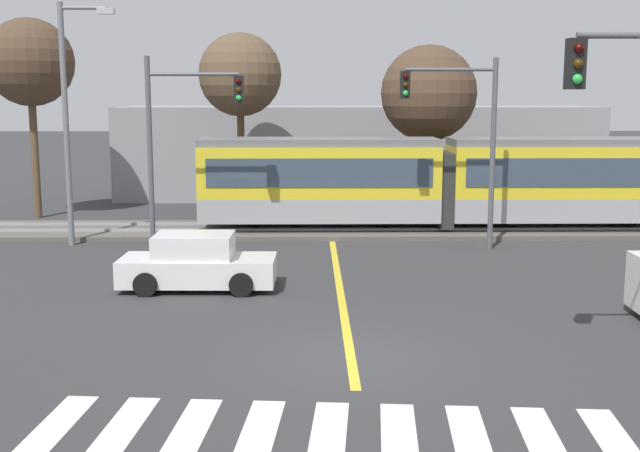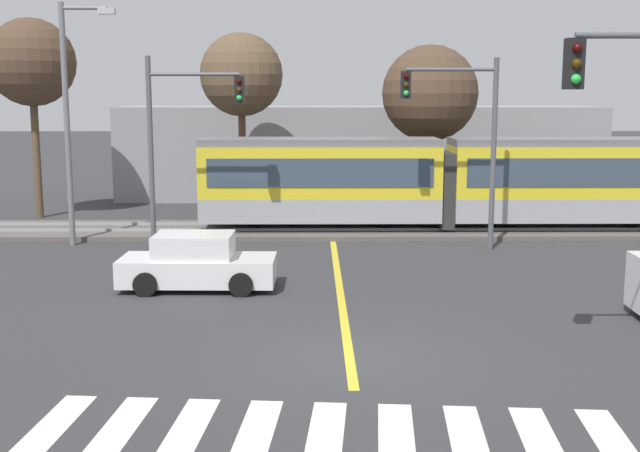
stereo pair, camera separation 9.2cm
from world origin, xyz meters
The scene contains 23 objects.
ground_plane centered at (0.00, 0.00, 0.00)m, with size 200.00×200.00×0.00m, color #333335.
track_bed centered at (0.00, 14.90, 0.09)m, with size 120.00×4.00×0.18m, color #56514C.
rail_near centered at (0.00, 14.18, 0.23)m, with size 120.00×0.08×0.10m, color #939399.
rail_far centered at (0.00, 15.62, 0.23)m, with size 120.00×0.08×0.10m, color #939399.
light_rail_tram centered at (4.30, 14.90, 2.05)m, with size 18.50×2.64×3.43m.
crosswalk_stripe_0 centered at (-4.93, -3.39, 0.00)m, with size 0.56×2.80×0.01m, color silver.
crosswalk_stripe_1 centered at (-3.84, -3.48, 0.00)m, with size 0.56×2.80×0.01m, color silver.
crosswalk_stripe_2 centered at (-2.74, -3.57, 0.00)m, with size 0.56×2.80×0.01m, color silver.
crosswalk_stripe_3 centered at (-1.64, -3.66, 0.00)m, with size 0.56×2.80×0.01m, color silver.
crosswalk_stripe_4 centered at (-0.55, -3.75, 0.00)m, with size 0.56×2.80×0.01m, color silver.
crosswalk_stripe_5 centered at (0.55, -3.84, 0.00)m, with size 0.56×2.80×0.01m, color silver.
crosswalk_stripe_6 centered at (1.64, -3.93, 0.00)m, with size 0.56×2.80×0.01m, color silver.
crosswalk_stripe_7 centered at (2.74, -4.02, 0.00)m, with size 0.56×2.80×0.01m, color silver.
crosswalk_stripe_8 centered at (3.84, -4.11, 0.00)m, with size 0.56×2.80×0.01m, color silver.
lane_centre_line centered at (0.00, 5.55, 0.00)m, with size 0.20×14.70×0.01m, color gold.
sedan_crossing centered at (-3.88, 5.91, 0.70)m, with size 4.24×1.99×1.52m.
traffic_light_far_right centered at (4.33, 11.43, 4.23)m, with size 3.25×0.38×6.45m.
traffic_light_far_left centered at (-5.13, 11.38, 4.18)m, with size 3.25×0.38×6.50m.
street_lamp_west centered at (-9.03, 12.37, 4.70)m, with size 1.91×0.28×8.32m.
bare_tree_far_west centered at (-12.49, 18.76, 6.53)m, with size 3.66×3.66×8.41m.
bare_tree_west centered at (-3.81, 19.71, 6.05)m, with size 3.59×3.59×7.88m.
bare_tree_east centered at (4.24, 18.76, 5.27)m, with size 4.06×4.06×7.32m.
building_backdrop_far centered at (1.65, 26.26, 2.31)m, with size 24.15×6.00×4.63m, color gray.
Camera 2 is at (-0.75, -15.49, 5.27)m, focal length 45.00 mm.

